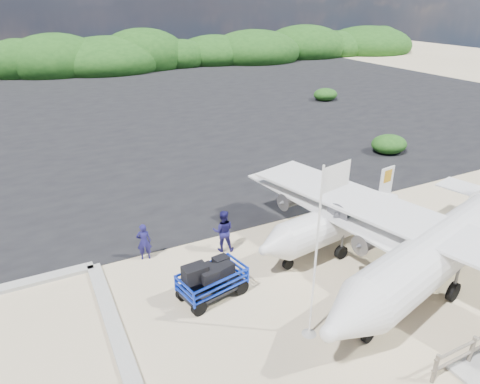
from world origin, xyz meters
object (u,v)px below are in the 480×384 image
object	(u,v)px
aircraft_large	(234,114)
signboard	(408,298)
crew_b	(223,231)
flagpole	(309,334)
crew_a	(144,242)
baggage_cart	(213,296)

from	to	relation	value
aircraft_large	signboard	bearing A→B (deg)	63.05
signboard	crew_b	bearing A→B (deg)	126.82
flagpole	signboard	distance (m)	4.22
signboard	aircraft_large	distance (m)	26.82
crew_a	crew_b	world-z (taller)	crew_b
crew_b	crew_a	bearing A→B (deg)	9.29
crew_a	aircraft_large	xyz separation A→B (m)	(13.57, 19.42, -0.80)
signboard	aircraft_large	xyz separation A→B (m)	(5.87, 26.17, 0.00)
baggage_cart	flagpole	xyz separation A→B (m)	(2.00, -3.11, 0.00)
crew_b	baggage_cart	bearing A→B (deg)	82.51
crew_a	crew_b	size ratio (longest dim) A/B	0.87
signboard	crew_b	distance (m)	7.51
signboard	crew_a	xyz separation A→B (m)	(-7.70, 6.75, 0.80)
flagpole	signboard	bearing A→B (deg)	-1.92
crew_b	aircraft_large	xyz separation A→B (m)	(10.43, 20.27, -0.92)
crew_b	aircraft_large	world-z (taller)	aircraft_large
aircraft_large	crew_a	bearing A→B (deg)	40.74
signboard	crew_a	bearing A→B (deg)	137.86
baggage_cart	signboard	xyz separation A→B (m)	(6.21, -3.25, 0.00)
baggage_cart	flagpole	distance (m)	3.70
signboard	crew_b	size ratio (longest dim) A/B	0.88
baggage_cart	crew_a	size ratio (longest dim) A/B	1.60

